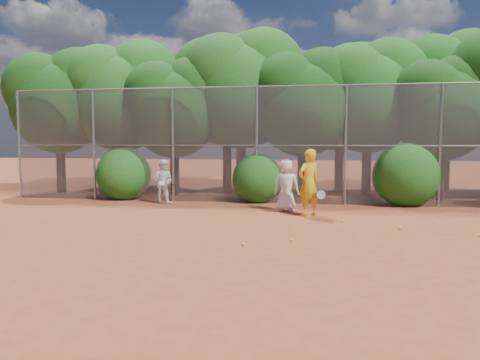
# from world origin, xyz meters

# --- Properties ---
(ground) EXTENTS (80.00, 80.00, 0.00)m
(ground) POSITION_xyz_m (0.00, 0.00, 0.00)
(ground) COLOR #933E21
(ground) RESTS_ON ground
(fence_back) EXTENTS (20.05, 0.09, 4.03)m
(fence_back) POSITION_xyz_m (-0.12, 6.00, 2.05)
(fence_back) COLOR gray
(fence_back) RESTS_ON ground
(tree_0) EXTENTS (4.38, 3.81, 6.00)m
(tree_0) POSITION_xyz_m (-9.44, 8.04, 3.93)
(tree_0) COLOR black
(tree_0) RESTS_ON ground
(tree_1) EXTENTS (4.64, 4.03, 6.35)m
(tree_1) POSITION_xyz_m (-6.94, 8.54, 4.16)
(tree_1) COLOR black
(tree_1) RESTS_ON ground
(tree_2) EXTENTS (3.99, 3.47, 5.47)m
(tree_2) POSITION_xyz_m (-4.45, 7.83, 3.58)
(tree_2) COLOR black
(tree_2) RESTS_ON ground
(tree_3) EXTENTS (4.89, 4.26, 6.70)m
(tree_3) POSITION_xyz_m (-1.94, 8.84, 4.40)
(tree_3) COLOR black
(tree_3) RESTS_ON ground
(tree_4) EXTENTS (4.19, 3.64, 5.73)m
(tree_4) POSITION_xyz_m (0.55, 8.24, 3.76)
(tree_4) COLOR black
(tree_4) RESTS_ON ground
(tree_5) EXTENTS (4.51, 3.92, 6.17)m
(tree_5) POSITION_xyz_m (3.06, 9.04, 4.05)
(tree_5) COLOR black
(tree_5) RESTS_ON ground
(tree_6) EXTENTS (3.86, 3.36, 5.29)m
(tree_6) POSITION_xyz_m (5.55, 8.03, 3.47)
(tree_6) COLOR black
(tree_6) RESTS_ON ground
(tree_9) EXTENTS (4.83, 4.20, 6.62)m
(tree_9) POSITION_xyz_m (-7.94, 10.84, 4.34)
(tree_9) COLOR black
(tree_9) RESTS_ON ground
(tree_10) EXTENTS (5.15, 4.48, 7.06)m
(tree_10) POSITION_xyz_m (-2.93, 11.05, 4.63)
(tree_10) COLOR black
(tree_10) RESTS_ON ground
(tree_11) EXTENTS (4.64, 4.03, 6.35)m
(tree_11) POSITION_xyz_m (2.06, 10.64, 4.16)
(tree_11) COLOR black
(tree_11) RESTS_ON ground
(tree_12) EXTENTS (5.02, 4.37, 6.88)m
(tree_12) POSITION_xyz_m (6.56, 11.24, 4.51)
(tree_12) COLOR black
(tree_12) RESTS_ON ground
(bush_0) EXTENTS (2.00, 2.00, 2.00)m
(bush_0) POSITION_xyz_m (-6.00, 6.30, 1.00)
(bush_0) COLOR #174F13
(bush_0) RESTS_ON ground
(bush_1) EXTENTS (1.80, 1.80, 1.80)m
(bush_1) POSITION_xyz_m (-1.00, 6.30, 0.90)
(bush_1) COLOR #174F13
(bush_1) RESTS_ON ground
(bush_2) EXTENTS (2.20, 2.20, 2.20)m
(bush_2) POSITION_xyz_m (4.00, 6.30, 1.10)
(bush_2) COLOR #174F13
(bush_2) RESTS_ON ground
(player_yellow) EXTENTS (0.92, 0.80, 1.93)m
(player_yellow) POSITION_xyz_m (0.84, 3.47, 0.96)
(player_yellow) COLOR gold
(player_yellow) RESTS_ON ground
(player_teen) EXTENTS (0.84, 0.60, 1.62)m
(player_teen) POSITION_xyz_m (0.15, 4.26, 0.80)
(player_teen) COLOR silver
(player_teen) RESTS_ON ground
(player_white) EXTENTS (0.89, 0.80, 1.51)m
(player_white) POSITION_xyz_m (-4.17, 5.40, 0.75)
(player_white) COLOR white
(player_white) RESTS_ON ground
(ball_0) EXTENTS (0.07, 0.07, 0.07)m
(ball_0) POSITION_xyz_m (3.10, 1.77, 0.03)
(ball_0) COLOR #B5D526
(ball_0) RESTS_ON ground
(ball_1) EXTENTS (0.07, 0.07, 0.07)m
(ball_1) POSITION_xyz_m (1.75, 2.60, 0.03)
(ball_1) COLOR #B5D526
(ball_1) RESTS_ON ground
(ball_2) EXTENTS (0.07, 0.07, 0.07)m
(ball_2) POSITION_xyz_m (0.54, -0.01, 0.03)
(ball_2) COLOR #B5D526
(ball_2) RESTS_ON ground
(ball_3) EXTENTS (0.07, 0.07, 0.07)m
(ball_3) POSITION_xyz_m (4.74, 1.22, 0.03)
(ball_3) COLOR #B5D526
(ball_3) RESTS_ON ground
(ball_4) EXTENTS (0.07, 0.07, 0.07)m
(ball_4) POSITION_xyz_m (-0.43, -0.58, 0.03)
(ball_4) COLOR #B5D526
(ball_4) RESTS_ON ground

